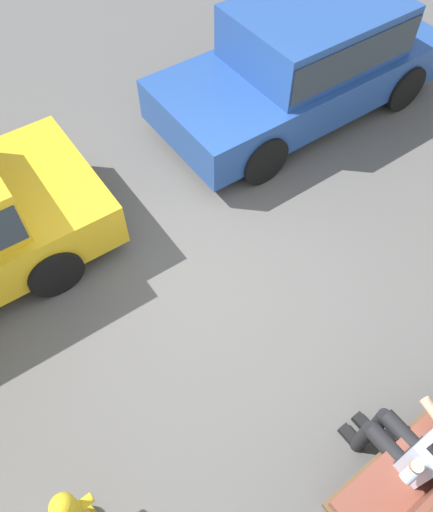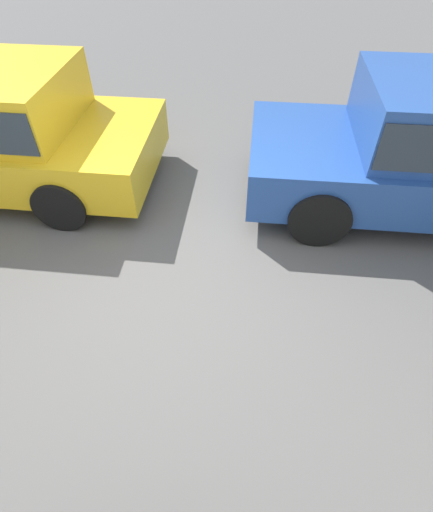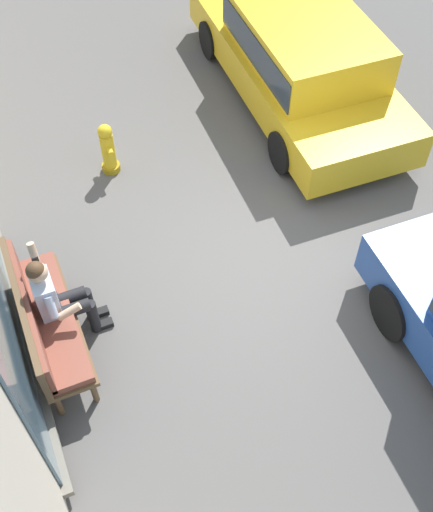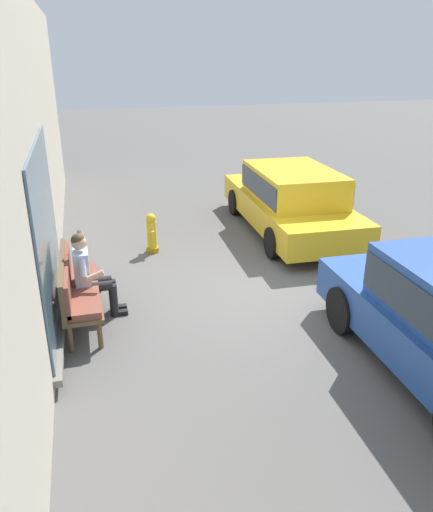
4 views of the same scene
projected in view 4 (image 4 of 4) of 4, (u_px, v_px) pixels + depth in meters
ground_plane at (253, 290)px, 8.54m from camera, size 60.00×60.00×0.00m
building_facade at (23, 166)px, 6.83m from camera, size 18.00×0.51×4.69m
bench at (75, 286)px, 7.35m from camera, size 1.85×0.55×1.02m
person_on_phone at (89, 273)px, 7.47m from camera, size 0.73×0.74×1.36m
parked_car_mid at (291, 198)px, 11.01m from camera, size 4.75×2.05×1.45m
fire_hydrant at (152, 234)px, 10.04m from camera, size 0.38×0.26×0.81m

